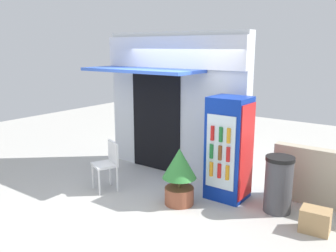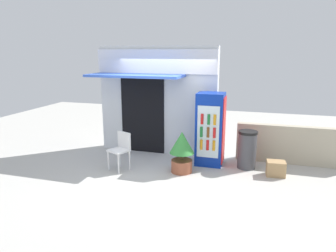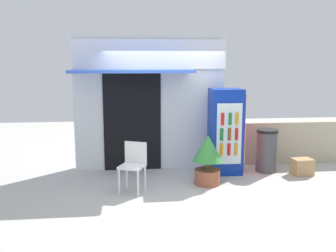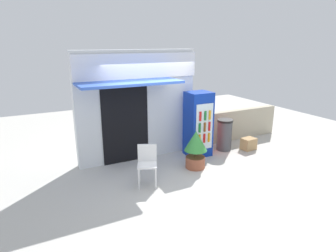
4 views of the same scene
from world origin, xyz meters
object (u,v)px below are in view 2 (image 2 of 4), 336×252
(drink_cooler, at_px, (210,129))
(trash_bin, at_px, (247,150))
(plastic_chair, at_px, (121,148))
(potted_plant_near_shop, at_px, (182,150))
(cardboard_box, at_px, (276,169))

(drink_cooler, bearing_deg, trash_bin, -1.01)
(plastic_chair, height_order, trash_bin, trash_bin)
(plastic_chair, relative_size, potted_plant_near_shop, 0.93)
(potted_plant_near_shop, bearing_deg, drink_cooler, 53.13)
(drink_cooler, relative_size, plastic_chair, 1.98)
(cardboard_box, bearing_deg, plastic_chair, -169.88)
(drink_cooler, xyz_separation_m, trash_bin, (0.88, -0.02, -0.42))
(cardboard_box, bearing_deg, trash_bin, 154.45)
(drink_cooler, relative_size, trash_bin, 1.94)
(drink_cooler, height_order, cardboard_box, drink_cooler)
(trash_bin, bearing_deg, plastic_chair, -161.65)
(potted_plant_near_shop, xyz_separation_m, trash_bin, (1.40, 0.68, -0.08))
(plastic_chair, height_order, potted_plant_near_shop, potted_plant_near_shop)
(plastic_chair, bearing_deg, trash_bin, 18.35)
(plastic_chair, bearing_deg, potted_plant_near_shop, 9.94)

